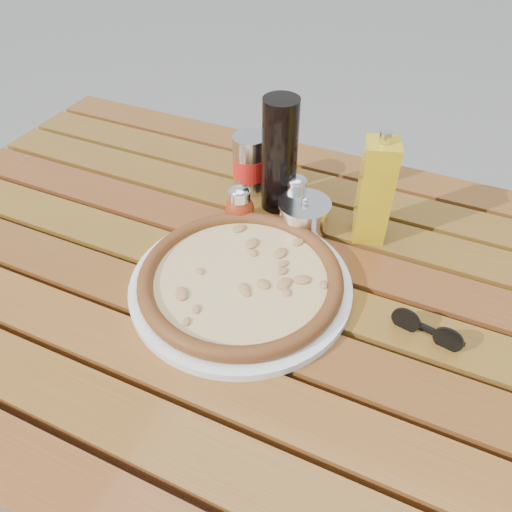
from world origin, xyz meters
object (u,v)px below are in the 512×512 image
at_px(plate, 241,285).
at_px(pizza, 241,278).
at_px(parmesan_tin, 304,216).
at_px(sunglasses, 427,330).
at_px(oregano_shaker, 295,195).
at_px(olive_oil_cruet, 375,192).
at_px(dark_bottle, 280,156).
at_px(table, 251,307).
at_px(pepper_shaker, 240,206).
at_px(soda_can, 250,164).

distance_m(plate, pizza, 0.02).
relative_size(parmesan_tin, sunglasses, 0.98).
xyz_separation_m(oregano_shaker, olive_oil_cruet, (0.15, -0.01, 0.06)).
bearing_deg(dark_bottle, oregano_shaker, -11.23).
bearing_deg(table, oregano_shaker, 89.83).
bearing_deg(sunglasses, table, -171.14).
bearing_deg(olive_oil_cruet, pepper_shaker, -164.49).
distance_m(soda_can, olive_oil_cruet, 0.26).
height_order(soda_can, sunglasses, soda_can).
distance_m(pizza, pepper_shaker, 0.17).
distance_m(oregano_shaker, sunglasses, 0.35).
height_order(pepper_shaker, parmesan_tin, pepper_shaker).
bearing_deg(dark_bottle, plate, -81.91).
height_order(table, olive_oil_cruet, olive_oil_cruet).
height_order(table, soda_can, soda_can).
height_order(soda_can, parmesan_tin, soda_can).
relative_size(oregano_shaker, dark_bottle, 0.37).
distance_m(plate, olive_oil_cruet, 0.28).
distance_m(pepper_shaker, soda_can, 0.11).
distance_m(oregano_shaker, soda_can, 0.12).
xyz_separation_m(pepper_shaker, dark_bottle, (0.04, 0.08, 0.07)).
bearing_deg(plate, table, 82.63).
bearing_deg(plate, soda_can, 112.13).
bearing_deg(table, dark_bottle, 100.35).
bearing_deg(pizza, soda_can, 112.13).
bearing_deg(pepper_shaker, sunglasses, -19.54).
relative_size(table, oregano_shaker, 17.07).
xyz_separation_m(pizza, parmesan_tin, (0.04, 0.19, 0.01)).
height_order(pizza, soda_can, soda_can).
xyz_separation_m(olive_oil_cruet, sunglasses, (0.14, -0.19, -0.08)).
distance_m(pepper_shaker, oregano_shaker, 0.11).
distance_m(dark_bottle, sunglasses, 0.40).
xyz_separation_m(pepper_shaker, soda_can, (-0.03, 0.11, 0.02)).
relative_size(dark_bottle, sunglasses, 1.98).
height_order(table, parmesan_tin, parmesan_tin).
height_order(plate, sunglasses, sunglasses).
distance_m(table, olive_oil_cruet, 0.29).
distance_m(parmesan_tin, sunglasses, 0.30).
xyz_separation_m(table, plate, (-0.00, -0.03, 0.08)).
relative_size(pizza, olive_oil_cruet, 1.62).
bearing_deg(sunglasses, plate, -165.11).
height_order(dark_bottle, parmesan_tin, dark_bottle).
relative_size(pepper_shaker, parmesan_tin, 0.75).
height_order(pepper_shaker, olive_oil_cruet, olive_oil_cruet).
relative_size(table, plate, 3.89).
height_order(pizza, sunglasses, sunglasses).
bearing_deg(oregano_shaker, plate, -91.14).
distance_m(oregano_shaker, parmesan_tin, 0.05).
height_order(parmesan_tin, sunglasses, parmesan_tin).
height_order(dark_bottle, sunglasses, dark_bottle).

